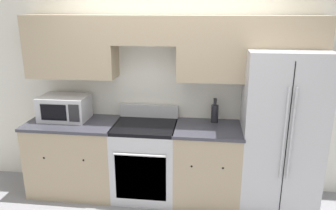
{
  "coord_description": "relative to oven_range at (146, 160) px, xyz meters",
  "views": [
    {
      "loc": [
        0.43,
        -3.19,
        2.21
      ],
      "look_at": [
        -0.0,
        0.31,
        1.15
      ],
      "focal_mm": 35.0,
      "sensor_mm": 36.0,
      "label": 1
    }
  ],
  "objects": [
    {
      "name": "bottle",
      "position": [
        0.8,
        0.2,
        0.56
      ],
      "size": [
        0.09,
        0.09,
        0.29
      ],
      "color": "black",
      "rests_on": "lower_cabinets_right"
    },
    {
      "name": "microwave",
      "position": [
        -0.99,
        0.08,
        0.59
      ],
      "size": [
        0.56,
        0.39,
        0.29
      ],
      "color": "#B7B7BC",
      "rests_on": "lower_cabinets_left"
    },
    {
      "name": "oven_range",
      "position": [
        0.0,
        0.0,
        0.0
      ],
      "size": [
        0.72,
        0.65,
        1.06
      ],
      "color": "#B7B7BC",
      "rests_on": "ground_plane"
    },
    {
      "name": "lower_cabinets_left",
      "position": [
        -0.88,
        -0.0,
        -0.0
      ],
      "size": [
        1.06,
        0.64,
        0.9
      ],
      "color": "tan",
      "rests_on": "ground_plane"
    },
    {
      "name": "ground_plane",
      "position": [
        0.27,
        -0.31,
        -0.46
      ],
      "size": [
        12.0,
        12.0,
        0.0
      ],
      "primitive_type": "plane",
      "color": "gray"
    },
    {
      "name": "wall_back",
      "position": [
        0.28,
        0.28,
        1.02
      ],
      "size": [
        8.0,
        0.39,
        2.6
      ],
      "color": "silver",
      "rests_on": "ground_plane"
    },
    {
      "name": "refrigerator",
      "position": [
        1.52,
        0.06,
        0.44
      ],
      "size": [
        0.84,
        0.78,
        1.79
      ],
      "color": "#B7B7BC",
      "rests_on": "ground_plane"
    },
    {
      "name": "lower_cabinets_right",
      "position": [
        0.73,
        -0.0,
        -0.0
      ],
      "size": [
        0.77,
        0.64,
        0.9
      ],
      "color": "tan",
      "rests_on": "ground_plane"
    }
  ]
}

